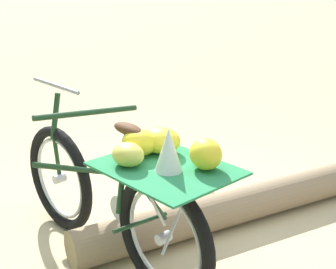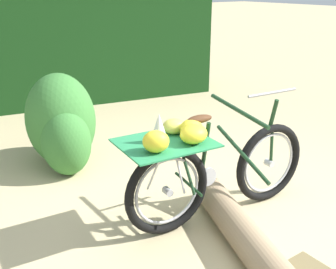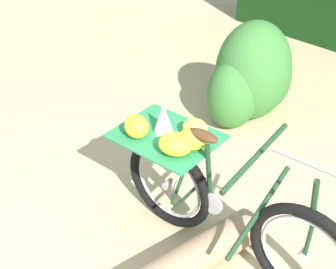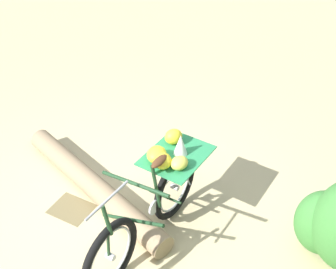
% 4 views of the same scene
% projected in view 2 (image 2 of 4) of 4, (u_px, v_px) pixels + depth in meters
% --- Properties ---
extents(ground_plane, '(60.00, 60.00, 0.00)m').
position_uv_depth(ground_plane, '(238.00, 232.00, 3.26)').
color(ground_plane, '#C6B284').
extents(foliage_hedge, '(1.80, 4.90, 2.79)m').
position_uv_depth(foliage_hedge, '(65.00, 15.00, 6.41)').
color(foliage_hedge, '#143814').
rests_on(foliage_hedge, ground_plane).
extents(bicycle, '(0.72, 1.80, 1.03)m').
position_uv_depth(bicycle, '(211.00, 165.00, 3.27)').
color(bicycle, black).
rests_on(bicycle, ground_plane).
extents(shrub_cluster, '(1.06, 0.73, 1.01)m').
position_uv_depth(shrub_cluster, '(62.00, 126.00, 4.34)').
color(shrub_cluster, '#387533').
rests_on(shrub_cluster, ground_plane).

